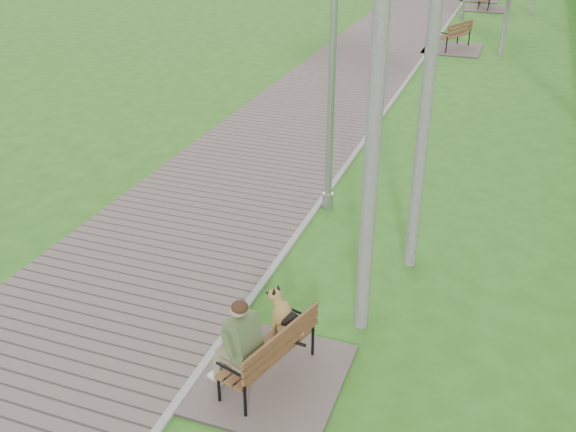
% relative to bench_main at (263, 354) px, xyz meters
% --- Properties ---
extents(ground, '(120.00, 120.00, 0.00)m').
position_rel_bench_main_xyz_m(ground, '(-0.76, 1.78, -0.39)').
color(ground, '#326A1D').
rests_on(ground, ground).
extents(walkway, '(3.50, 67.00, 0.04)m').
position_rel_bench_main_xyz_m(walkway, '(-2.51, 23.28, -0.37)').
color(walkway, '#72625C').
rests_on(walkway, ground).
extents(kerb, '(0.10, 67.00, 0.05)m').
position_rel_bench_main_xyz_m(kerb, '(-0.76, 23.28, -0.37)').
color(kerb, '#999993').
rests_on(kerb, ground).
extents(bench_main, '(1.62, 1.80, 1.41)m').
position_rel_bench_main_xyz_m(bench_main, '(0.00, 0.00, 0.00)').
color(bench_main, '#72625C').
rests_on(bench_main, ground).
extents(bench_second, '(1.88, 2.09, 1.15)m').
position_rel_bench_main_xyz_m(bench_second, '(-0.07, 17.29, -0.18)').
color(bench_second, '#72625C').
rests_on(bench_second, ground).
extents(bench_far, '(1.77, 1.97, 1.09)m').
position_rel_bench_main_xyz_m(bench_far, '(0.28, 25.49, -0.19)').
color(bench_far, '#72625C').
rests_on(bench_far, ground).
extents(lamp_post_near, '(0.19, 0.19, 5.00)m').
position_rel_bench_main_xyz_m(lamp_post_near, '(-0.58, 4.47, 1.95)').
color(lamp_post_near, '#93959A').
rests_on(lamp_post_near, ground).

